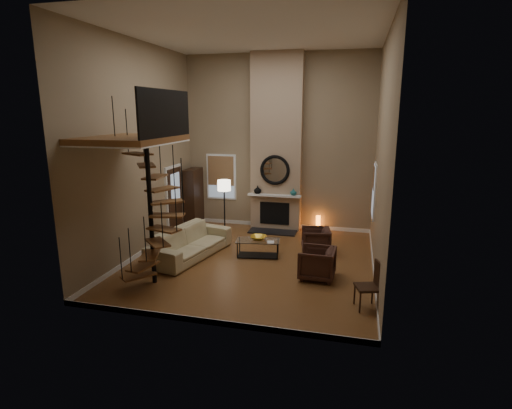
% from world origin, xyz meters
% --- Properties ---
extents(ground, '(6.00, 6.50, 0.01)m').
position_xyz_m(ground, '(0.00, 0.00, -0.01)').
color(ground, '#915D2F').
rests_on(ground, ground).
extents(back_wall, '(6.00, 0.02, 5.50)m').
position_xyz_m(back_wall, '(0.00, 3.25, 2.75)').
color(back_wall, '#927D5E').
rests_on(back_wall, ground).
extents(front_wall, '(6.00, 0.02, 5.50)m').
position_xyz_m(front_wall, '(0.00, -3.25, 2.75)').
color(front_wall, '#927D5E').
rests_on(front_wall, ground).
extents(left_wall, '(0.02, 6.50, 5.50)m').
position_xyz_m(left_wall, '(-3.00, 0.00, 2.75)').
color(left_wall, '#927D5E').
rests_on(left_wall, ground).
extents(right_wall, '(0.02, 6.50, 5.50)m').
position_xyz_m(right_wall, '(3.00, 0.00, 2.75)').
color(right_wall, '#927D5E').
rests_on(right_wall, ground).
extents(ceiling, '(6.00, 6.50, 0.01)m').
position_xyz_m(ceiling, '(0.00, 0.00, 5.50)').
color(ceiling, silver).
rests_on(ceiling, back_wall).
extents(baseboard_back, '(6.00, 0.02, 0.12)m').
position_xyz_m(baseboard_back, '(0.00, 3.24, 0.06)').
color(baseboard_back, white).
rests_on(baseboard_back, ground).
extents(baseboard_front, '(6.00, 0.02, 0.12)m').
position_xyz_m(baseboard_front, '(0.00, -3.24, 0.06)').
color(baseboard_front, white).
rests_on(baseboard_front, ground).
extents(baseboard_left, '(0.02, 6.50, 0.12)m').
position_xyz_m(baseboard_left, '(-2.99, 0.00, 0.06)').
color(baseboard_left, white).
rests_on(baseboard_left, ground).
extents(baseboard_right, '(0.02, 6.50, 0.12)m').
position_xyz_m(baseboard_right, '(2.99, 0.00, 0.06)').
color(baseboard_right, white).
rests_on(baseboard_right, ground).
extents(chimney_breast, '(1.60, 0.38, 5.50)m').
position_xyz_m(chimney_breast, '(0.00, 3.06, 2.75)').
color(chimney_breast, tan).
rests_on(chimney_breast, ground).
extents(hearth, '(1.50, 0.60, 0.04)m').
position_xyz_m(hearth, '(0.00, 2.57, 0.02)').
color(hearth, black).
rests_on(hearth, ground).
extents(firebox, '(0.95, 0.02, 0.72)m').
position_xyz_m(firebox, '(0.00, 2.86, 0.55)').
color(firebox, black).
rests_on(firebox, chimney_breast).
extents(mantel, '(1.70, 0.18, 0.06)m').
position_xyz_m(mantel, '(0.00, 2.78, 1.15)').
color(mantel, white).
rests_on(mantel, chimney_breast).
extents(mirror_frame, '(0.94, 0.10, 0.94)m').
position_xyz_m(mirror_frame, '(0.00, 2.84, 1.95)').
color(mirror_frame, black).
rests_on(mirror_frame, chimney_breast).
extents(mirror_disc, '(0.80, 0.01, 0.80)m').
position_xyz_m(mirror_disc, '(0.00, 2.85, 1.95)').
color(mirror_disc, white).
rests_on(mirror_disc, chimney_breast).
extents(vase_left, '(0.24, 0.24, 0.25)m').
position_xyz_m(vase_left, '(-0.55, 2.82, 1.30)').
color(vase_left, black).
rests_on(vase_left, mantel).
extents(vase_right, '(0.20, 0.20, 0.21)m').
position_xyz_m(vase_right, '(0.60, 2.82, 1.28)').
color(vase_right, '#1C6063').
rests_on(vase_right, mantel).
extents(window_back, '(1.02, 0.06, 1.52)m').
position_xyz_m(window_back, '(-1.90, 3.22, 1.62)').
color(window_back, white).
rests_on(window_back, back_wall).
extents(window_right, '(0.06, 1.02, 1.52)m').
position_xyz_m(window_right, '(2.97, 2.00, 1.63)').
color(window_right, white).
rests_on(window_right, right_wall).
extents(entry_door, '(0.10, 1.05, 2.16)m').
position_xyz_m(entry_door, '(-2.95, 1.80, 1.05)').
color(entry_door, white).
rests_on(entry_door, ground).
extents(loft, '(1.70, 2.20, 1.09)m').
position_xyz_m(loft, '(-2.04, -1.80, 3.24)').
color(loft, brown).
rests_on(loft, left_wall).
extents(spiral_stair, '(1.47, 1.47, 4.06)m').
position_xyz_m(spiral_stair, '(-1.78, -1.79, 1.78)').
color(spiral_stair, black).
rests_on(spiral_stair, ground).
extents(hutch, '(0.40, 0.85, 1.89)m').
position_xyz_m(hutch, '(-2.75, 2.82, 0.95)').
color(hutch, '#311C10').
rests_on(hutch, ground).
extents(sofa, '(1.55, 2.74, 0.75)m').
position_xyz_m(sofa, '(-1.67, -0.05, 0.40)').
color(sofa, tan).
rests_on(sofa, ground).
extents(armchair_near, '(0.87, 0.85, 0.69)m').
position_xyz_m(armchair_near, '(1.58, 1.00, 0.35)').
color(armchair_near, '#3D231C').
rests_on(armchair_near, ground).
extents(armchair_far, '(0.84, 0.82, 0.73)m').
position_xyz_m(armchair_far, '(1.78, -0.67, 0.35)').
color(armchair_far, '#3D231C').
rests_on(armchair_far, ground).
extents(coffee_table, '(1.21, 0.73, 0.44)m').
position_xyz_m(coffee_table, '(0.06, 0.38, 0.28)').
color(coffee_table, silver).
rests_on(coffee_table, ground).
extents(bowl, '(0.41, 0.41, 0.10)m').
position_xyz_m(bowl, '(0.06, 0.43, 0.50)').
color(bowl, gold).
rests_on(bowl, coffee_table).
extents(book, '(0.22, 0.27, 0.02)m').
position_xyz_m(book, '(0.41, 0.23, 0.46)').
color(book, gray).
rests_on(book, coffee_table).
extents(floor_lamp, '(0.40, 0.40, 1.71)m').
position_xyz_m(floor_lamp, '(-1.40, 2.01, 1.41)').
color(floor_lamp, black).
rests_on(floor_lamp, ground).
extents(accent_lamp, '(0.14, 0.14, 0.50)m').
position_xyz_m(accent_lamp, '(1.38, 3.07, 0.25)').
color(accent_lamp, orange).
rests_on(accent_lamp, ground).
extents(side_chair, '(0.54, 0.53, 0.94)m').
position_xyz_m(side_chair, '(2.87, -1.89, 0.53)').
color(side_chair, '#311C10').
rests_on(side_chair, ground).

